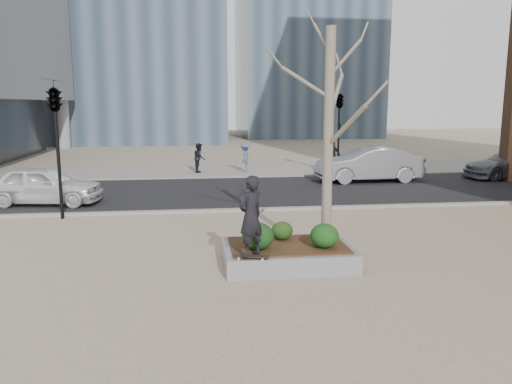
{
  "coord_description": "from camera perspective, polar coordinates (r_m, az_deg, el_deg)",
  "views": [
    {
      "loc": [
        -1.15,
        -11.15,
        3.76
      ],
      "look_at": [
        0.5,
        2.0,
        1.4
      ],
      "focal_mm": 35.0,
      "sensor_mm": 36.0,
      "label": 1
    }
  ],
  "objects": [
    {
      "name": "police_car",
      "position": [
        20.28,
        -23.1,
        0.73
      ],
      "size": [
        4.44,
        2.29,
        1.45
      ],
      "primitive_type": "imported",
      "rotation": [
        0.0,
        0.0,
        1.43
      ],
      "color": "white",
      "rests_on": "street"
    },
    {
      "name": "pedestrian_a",
      "position": [
        27.49,
        -6.48,
        3.91
      ],
      "size": [
        0.65,
        0.81,
        1.6
      ],
      "primitive_type": "imported",
      "rotation": [
        0.0,
        0.0,
        1.52
      ],
      "color": "black",
      "rests_on": "far_sidewalk"
    },
    {
      "name": "planter",
      "position": [
        11.89,
        3.62,
        -7.22
      ],
      "size": [
        3.0,
        2.0,
        0.45
      ],
      "primitive_type": "cube",
      "color": "gray",
      "rests_on": "ground"
    },
    {
      "name": "pedestrian_b",
      "position": [
        27.45,
        -1.29,
        3.96
      ],
      "size": [
        0.88,
        1.17,
        1.6
      ],
      "primitive_type": "imported",
      "rotation": [
        0.0,
        0.0,
        4.4
      ],
      "color": "#44587B",
      "rests_on": "far_sidewalk"
    },
    {
      "name": "sycamore_tree",
      "position": [
        11.87,
        8.37,
        10.14
      ],
      "size": [
        2.8,
        2.8,
        6.6
      ],
      "primitive_type": null,
      "color": "gray",
      "rests_on": "planter_mulch"
    },
    {
      "name": "car_silver",
      "position": [
        24.71,
        12.74,
        3.1
      ],
      "size": [
        5.1,
        1.89,
        1.66
      ],
      "primitive_type": "imported",
      "rotation": [
        0.0,
        0.0,
        4.74
      ],
      "color": "#999BA1",
      "rests_on": "street"
    },
    {
      "name": "traffic_light_near",
      "position": [
        17.37,
        -21.7,
        4.4
      ],
      "size": [
        0.6,
        2.48,
        4.5
      ],
      "primitive_type": null,
      "color": "black",
      "rests_on": "ground"
    },
    {
      "name": "street",
      "position": [
        21.51,
        -3.99,
        0.04
      ],
      "size": [
        60.0,
        8.0,
        0.02
      ],
      "primitive_type": "cube",
      "color": "black",
      "rests_on": "ground"
    },
    {
      "name": "shrub_middle",
      "position": [
        12.15,
        3.0,
        -4.43
      ],
      "size": [
        0.53,
        0.53,
        0.45
      ],
      "primitive_type": "ellipsoid",
      "color": "black",
      "rests_on": "planter_mulch"
    },
    {
      "name": "shrub_right",
      "position": [
        11.57,
        7.83,
        -4.98
      ],
      "size": [
        0.66,
        0.66,
        0.56
      ],
      "primitive_type": "ellipsoid",
      "color": "#173E13",
      "rests_on": "planter_mulch"
    },
    {
      "name": "skateboarder",
      "position": [
        10.6,
        -0.6,
        -2.77
      ],
      "size": [
        0.76,
        0.72,
        1.75
      ],
      "primitive_type": "imported",
      "rotation": [
        0.0,
        0.0,
        3.79
      ],
      "color": "black",
      "rests_on": "skateboard"
    },
    {
      "name": "car_third",
      "position": [
        28.27,
        27.13,
        2.82
      ],
      "size": [
        4.95,
        2.31,
        1.4
      ],
      "primitive_type": "imported",
      "rotation": [
        0.0,
        0.0,
        4.79
      ],
      "color": "slate",
      "rests_on": "street"
    },
    {
      "name": "far_sidewalk",
      "position": [
        28.42,
        -4.79,
        2.49
      ],
      "size": [
        60.0,
        6.0,
        0.02
      ],
      "primitive_type": "cube",
      "color": "gray",
      "rests_on": "ground"
    },
    {
      "name": "traffic_light_far",
      "position": [
        26.9,
        9.44,
        6.75
      ],
      "size": [
        0.6,
        2.48,
        4.5
      ],
      "primitive_type": null,
      "color": "black",
      "rests_on": "ground"
    },
    {
      "name": "planter_mulch",
      "position": [
        11.82,
        3.64,
        -6.08
      ],
      "size": [
        2.7,
        1.7,
        0.04
      ],
      "primitive_type": "cube",
      "color": "#382314",
      "rests_on": "planter"
    },
    {
      "name": "pedestrian_c",
      "position": [
        27.94,
        8.75,
        4.08
      ],
      "size": [
        1.09,
        0.7,
        1.72
      ],
      "primitive_type": "imported",
      "rotation": [
        0.0,
        0.0,
        3.45
      ],
      "color": "black",
      "rests_on": "far_sidewalk"
    },
    {
      "name": "ground",
      "position": [
        11.82,
        -1.21,
        -8.45
      ],
      "size": [
        120.0,
        120.0,
        0.0
      ],
      "primitive_type": "plane",
      "color": "tan",
      "rests_on": "ground"
    },
    {
      "name": "shrub_left",
      "position": [
        11.32,
        0.21,
        -5.06
      ],
      "size": [
        0.73,
        0.73,
        0.62
      ],
      "primitive_type": "ellipsoid",
      "color": "#103412",
      "rests_on": "planter_mulch"
    },
    {
      "name": "skateboard",
      "position": [
        10.84,
        -0.59,
        -7.47
      ],
      "size": [
        0.81,
        0.39,
        0.08
      ],
      "primitive_type": null,
      "rotation": [
        0.0,
        0.0,
        -0.25
      ],
      "color": "black",
      "rests_on": "planter"
    }
  ]
}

